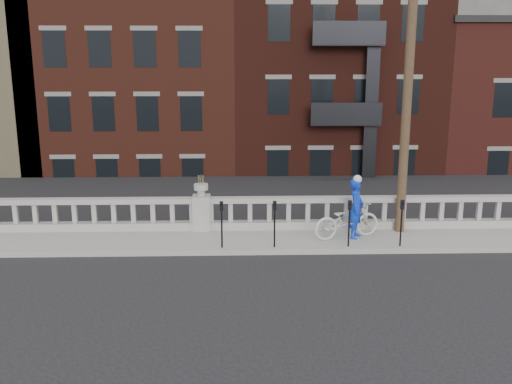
% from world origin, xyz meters
% --- Properties ---
extents(ground, '(120.00, 120.00, 0.00)m').
position_xyz_m(ground, '(0.00, 0.00, 0.00)').
color(ground, black).
rests_on(ground, ground).
extents(sidewalk, '(32.00, 2.20, 0.15)m').
position_xyz_m(sidewalk, '(0.00, 3.00, 0.07)').
color(sidewalk, gray).
rests_on(sidewalk, ground).
extents(balustrade, '(28.00, 0.34, 1.03)m').
position_xyz_m(balustrade, '(0.00, 3.95, 0.64)').
color(balustrade, gray).
rests_on(balustrade, sidewalk).
extents(planter_pedestal, '(0.55, 0.55, 1.76)m').
position_xyz_m(planter_pedestal, '(0.00, 3.95, 0.83)').
color(planter_pedestal, gray).
rests_on(planter_pedestal, sidewalk).
extents(lower_level, '(80.00, 44.00, 20.80)m').
position_xyz_m(lower_level, '(0.56, 23.04, 2.63)').
color(lower_level, '#605E59').
rests_on(lower_level, ground).
extents(utility_pole, '(1.60, 0.28, 10.00)m').
position_xyz_m(utility_pole, '(6.20, 3.60, 5.24)').
color(utility_pole, '#422D1E').
rests_on(utility_pole, sidewalk).
extents(parking_meter_a, '(0.10, 0.09, 1.36)m').
position_xyz_m(parking_meter_a, '(0.69, 2.15, 1.00)').
color(parking_meter_a, black).
rests_on(parking_meter_a, sidewalk).
extents(parking_meter_b, '(0.10, 0.09, 1.36)m').
position_xyz_m(parking_meter_b, '(2.19, 2.15, 1.00)').
color(parking_meter_b, black).
rests_on(parking_meter_b, sidewalk).
extents(parking_meter_c, '(0.10, 0.09, 1.36)m').
position_xyz_m(parking_meter_c, '(4.32, 2.15, 1.00)').
color(parking_meter_c, black).
rests_on(parking_meter_c, sidewalk).
extents(parking_meter_d, '(0.10, 0.09, 1.36)m').
position_xyz_m(parking_meter_d, '(5.82, 2.15, 1.00)').
color(parking_meter_d, black).
rests_on(parking_meter_d, sidewalk).
extents(bicycle, '(2.24, 1.37, 1.11)m').
position_xyz_m(bicycle, '(4.41, 2.96, 0.71)').
color(bicycle, silver).
rests_on(bicycle, sidewalk).
extents(cyclist, '(0.67, 0.78, 1.81)m').
position_xyz_m(cyclist, '(4.69, 2.99, 1.06)').
color(cyclist, '#0D32CB').
rests_on(cyclist, sidewalk).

